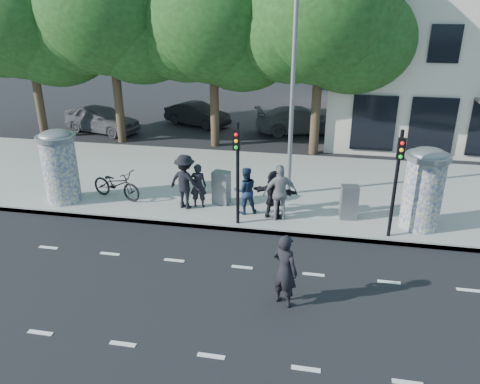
% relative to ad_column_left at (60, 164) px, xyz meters
% --- Properties ---
extents(ground, '(120.00, 120.00, 0.00)m').
position_rel_ad_column_left_xyz_m(ground, '(7.20, -4.50, -1.54)').
color(ground, black).
rests_on(ground, ground).
extents(sidewalk, '(40.00, 8.00, 0.15)m').
position_rel_ad_column_left_xyz_m(sidewalk, '(7.20, 3.00, -1.46)').
color(sidewalk, gray).
rests_on(sidewalk, ground).
extents(curb, '(40.00, 0.10, 0.16)m').
position_rel_ad_column_left_xyz_m(curb, '(7.20, -0.95, -1.46)').
color(curb, slate).
rests_on(curb, ground).
extents(lane_dash_near, '(32.00, 0.12, 0.01)m').
position_rel_ad_column_left_xyz_m(lane_dash_near, '(7.20, -6.70, -1.53)').
color(lane_dash_near, silver).
rests_on(lane_dash_near, ground).
extents(lane_dash_far, '(32.00, 0.12, 0.01)m').
position_rel_ad_column_left_xyz_m(lane_dash_far, '(7.20, -3.10, -1.53)').
color(lane_dash_far, silver).
rests_on(lane_dash_far, ground).
extents(ad_column_left, '(1.36, 1.36, 2.65)m').
position_rel_ad_column_left_xyz_m(ad_column_left, '(0.00, 0.00, 0.00)').
color(ad_column_left, beige).
rests_on(ad_column_left, sidewalk).
extents(ad_column_right, '(1.36, 1.36, 2.65)m').
position_rel_ad_column_left_xyz_m(ad_column_right, '(12.40, 0.20, 0.00)').
color(ad_column_right, beige).
rests_on(ad_column_right, sidewalk).
extents(traffic_pole_near, '(0.22, 0.31, 3.40)m').
position_rel_ad_column_left_xyz_m(traffic_pole_near, '(6.60, -0.71, 0.69)').
color(traffic_pole_near, black).
rests_on(traffic_pole_near, sidewalk).
extents(traffic_pole_far, '(0.22, 0.31, 3.40)m').
position_rel_ad_column_left_xyz_m(traffic_pole_far, '(11.40, -0.71, 0.69)').
color(traffic_pole_far, black).
rests_on(traffic_pole_far, sidewalk).
extents(street_lamp, '(0.25, 0.93, 8.00)m').
position_rel_ad_column_left_xyz_m(street_lamp, '(8.00, 2.13, 3.26)').
color(street_lamp, slate).
rests_on(street_lamp, sidewalk).
extents(tree_far_left, '(7.20, 7.20, 9.26)m').
position_rel_ad_column_left_xyz_m(tree_far_left, '(-5.80, 8.00, 4.65)').
color(tree_far_left, '#38281C').
rests_on(tree_far_left, ground).
extents(tree_mid_left, '(7.20, 7.20, 9.57)m').
position_rel_ad_column_left_xyz_m(tree_mid_left, '(-1.30, 8.00, 4.96)').
color(tree_mid_left, '#38281C').
rests_on(tree_mid_left, ground).
extents(tree_near_left, '(6.80, 6.80, 8.97)m').
position_rel_ad_column_left_xyz_m(tree_near_left, '(3.70, 8.20, 4.53)').
color(tree_near_left, '#38281C').
rests_on(tree_near_left, ground).
extents(tree_center, '(7.00, 7.00, 9.30)m').
position_rel_ad_column_left_xyz_m(tree_center, '(8.70, 7.80, 4.77)').
color(tree_center, '#38281C').
rests_on(tree_center, ground).
extents(ped_b, '(0.62, 0.44, 1.61)m').
position_rel_ad_column_left_xyz_m(ped_b, '(4.99, 0.36, -0.58)').
color(ped_b, black).
rests_on(ped_b, sidewalk).
extents(ped_c, '(0.97, 0.87, 1.65)m').
position_rel_ad_column_left_xyz_m(ped_c, '(6.70, 0.18, -0.56)').
color(ped_c, '#1D2C49').
rests_on(ped_c, sidewalk).
extents(ped_d, '(1.41, 1.06, 1.95)m').
position_rel_ad_column_left_xyz_m(ped_d, '(4.56, 0.24, -0.41)').
color(ped_d, black).
rests_on(ped_d, sidewalk).
extents(ped_e, '(1.27, 0.97, 1.92)m').
position_rel_ad_column_left_xyz_m(ped_e, '(7.92, -0.12, -0.43)').
color(ped_e, gray).
rests_on(ped_e, sidewalk).
extents(ped_f, '(1.59, 0.72, 1.66)m').
position_rel_ad_column_left_xyz_m(ped_f, '(7.69, 0.02, -0.56)').
color(ped_f, black).
rests_on(ped_f, sidewalk).
extents(man_road, '(0.83, 0.74, 1.90)m').
position_rel_ad_column_left_xyz_m(man_road, '(8.52, -4.55, -0.59)').
color(man_road, black).
rests_on(man_road, ground).
extents(bicycle, '(1.26, 2.20, 1.10)m').
position_rel_ad_column_left_xyz_m(bicycle, '(1.81, 0.56, -0.84)').
color(bicycle, black).
rests_on(bicycle, sidewalk).
extents(cabinet_left, '(0.66, 0.55, 1.21)m').
position_rel_ad_column_left_xyz_m(cabinet_left, '(5.71, 0.81, -0.78)').
color(cabinet_left, slate).
rests_on(cabinet_left, sidewalk).
extents(cabinet_right, '(0.60, 0.47, 1.17)m').
position_rel_ad_column_left_xyz_m(cabinet_right, '(10.17, 0.40, -0.80)').
color(cabinet_right, slate).
rests_on(cabinet_right, sidewalk).
extents(car_left, '(3.03, 4.79, 1.52)m').
position_rel_ad_column_left_xyz_m(car_left, '(-3.14, 9.56, -0.78)').
color(car_left, '#4B4D52').
rests_on(car_left, ground).
extents(car_mid, '(2.82, 4.24, 1.32)m').
position_rel_ad_column_left_xyz_m(car_mid, '(1.69, 12.00, -0.88)').
color(car_mid, black).
rests_on(car_mid, ground).
extents(car_right, '(3.39, 5.33, 1.44)m').
position_rel_ad_column_left_xyz_m(car_right, '(7.79, 11.51, -0.82)').
color(car_right, '#4F5155').
rests_on(car_right, ground).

